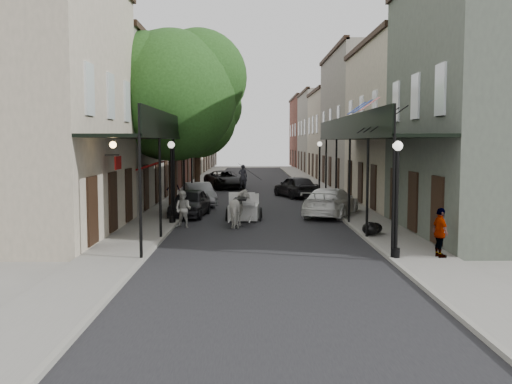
{
  "coord_description": "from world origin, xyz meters",
  "views": [
    {
      "loc": [
        -0.55,
        -19.88,
        3.79
      ],
      "look_at": [
        -0.27,
        5.1,
        1.6
      ],
      "focal_mm": 40.0,
      "sensor_mm": 36.0,
      "label": 1
    }
  ],
  "objects_px": {
    "car_left_near": "(190,203)",
    "car_right_near": "(331,202)",
    "tree_near": "(180,90)",
    "car_right_far": "(296,186)",
    "lamppost_right_near": "(397,197)",
    "car_left_far": "(225,180)",
    "tree_far": "(202,115)",
    "horse": "(240,209)",
    "pedestrian_sidewalk_left": "(173,187)",
    "lamppost_left": "(172,181)",
    "lamppost_right_far": "(319,168)",
    "carriage": "(244,198)",
    "pedestrian_walking": "(183,209)",
    "pedestrian_sidewalk_right": "(440,233)",
    "car_left_mid": "(199,194)"
  },
  "relations": [
    {
      "from": "carriage",
      "to": "car_right_near",
      "type": "distance_m",
      "value": 4.55
    },
    {
      "from": "car_left_far",
      "to": "car_right_far",
      "type": "xyz_separation_m",
      "value": [
        5.2,
        -7.58,
        0.02
      ]
    },
    {
      "from": "tree_near",
      "to": "pedestrian_walking",
      "type": "xyz_separation_m",
      "value": [
        0.7,
        -4.95,
        -5.66
      ]
    },
    {
      "from": "horse",
      "to": "lamppost_right_near",
      "type": "bearing_deg",
      "value": 127.86
    },
    {
      "from": "lamppost_right_near",
      "to": "lamppost_left",
      "type": "height_order",
      "value": "same"
    },
    {
      "from": "horse",
      "to": "pedestrian_walking",
      "type": "bearing_deg",
      "value": 7.56
    },
    {
      "from": "pedestrian_sidewalk_right",
      "to": "car_left_mid",
      "type": "height_order",
      "value": "pedestrian_sidewalk_right"
    },
    {
      "from": "lamppost_right_near",
      "to": "car_left_far",
      "type": "xyz_separation_m",
      "value": [
        -6.7,
        28.58,
        -1.31
      ]
    },
    {
      "from": "pedestrian_walking",
      "to": "car_left_mid",
      "type": "height_order",
      "value": "pedestrian_walking"
    },
    {
      "from": "lamppost_right_far",
      "to": "pedestrian_sidewalk_left",
      "type": "distance_m",
      "value": 9.75
    },
    {
      "from": "lamppost_right_near",
      "to": "car_left_far",
      "type": "relative_size",
      "value": 0.7
    },
    {
      "from": "lamppost_right_near",
      "to": "lamppost_left",
      "type": "distance_m",
      "value": 11.46
    },
    {
      "from": "pedestrian_walking",
      "to": "car_left_far",
      "type": "xyz_separation_m",
      "value": [
        0.9,
        21.36,
        -0.08
      ]
    },
    {
      "from": "carriage",
      "to": "pedestrian_sidewalk_left",
      "type": "xyz_separation_m",
      "value": [
        -4.72,
        9.08,
        -0.2
      ]
    },
    {
      "from": "lamppost_right_far",
      "to": "car_right_near",
      "type": "bearing_deg",
      "value": -93.18
    },
    {
      "from": "tree_near",
      "to": "car_right_far",
      "type": "relative_size",
      "value": 2.16
    },
    {
      "from": "pedestrian_sidewalk_left",
      "to": "car_right_near",
      "type": "relative_size",
      "value": 0.3
    },
    {
      "from": "tree_near",
      "to": "carriage",
      "type": "xyz_separation_m",
      "value": [
        3.38,
        -2.21,
        -5.42
      ]
    },
    {
      "from": "tree_far",
      "to": "pedestrian_sidewalk_right",
      "type": "height_order",
      "value": "tree_far"
    },
    {
      "from": "car_left_near",
      "to": "car_left_far",
      "type": "bearing_deg",
      "value": 92.15
    },
    {
      "from": "lamppost_right_far",
      "to": "car_left_far",
      "type": "xyz_separation_m",
      "value": [
        -6.7,
        8.58,
        -1.31
      ]
    },
    {
      "from": "car_left_far",
      "to": "lamppost_left",
      "type": "bearing_deg",
      "value": -112.44
    },
    {
      "from": "pedestrian_sidewalk_left",
      "to": "car_left_mid",
      "type": "height_order",
      "value": "pedestrian_sidewalk_left"
    },
    {
      "from": "lamppost_left",
      "to": "lamppost_right_far",
      "type": "xyz_separation_m",
      "value": [
        8.2,
        12.0,
        0.0
      ]
    },
    {
      "from": "car_right_near",
      "to": "lamppost_right_near",
      "type": "bearing_deg",
      "value": 114.54
    },
    {
      "from": "tree_near",
      "to": "pedestrian_sidewalk_right",
      "type": "relative_size",
      "value": 6.05
    },
    {
      "from": "pedestrian_sidewalk_left",
      "to": "car_left_near",
      "type": "distance_m",
      "value": 8.29
    },
    {
      "from": "lamppost_left",
      "to": "car_left_far",
      "type": "height_order",
      "value": "lamppost_left"
    },
    {
      "from": "pedestrian_walking",
      "to": "pedestrian_sidewalk_left",
      "type": "xyz_separation_m",
      "value": [
        -2.03,
        11.83,
        0.05
      ]
    },
    {
      "from": "pedestrian_sidewalk_left",
      "to": "pedestrian_sidewalk_right",
      "type": "bearing_deg",
      "value": 88.46
    },
    {
      "from": "pedestrian_sidewalk_right",
      "to": "car_left_near",
      "type": "xyz_separation_m",
      "value": [
        -9.12,
        11.0,
        -0.2
      ]
    },
    {
      "from": "lamppost_left",
      "to": "lamppost_right_far",
      "type": "distance_m",
      "value": 14.53
    },
    {
      "from": "car_right_far",
      "to": "lamppost_right_near",
      "type": "bearing_deg",
      "value": 74.55
    },
    {
      "from": "lamppost_right_far",
      "to": "car_right_near",
      "type": "distance_m",
      "value": 9.11
    },
    {
      "from": "pedestrian_sidewalk_left",
      "to": "car_left_near",
      "type": "xyz_separation_m",
      "value": [
        1.93,
        -8.06,
        -0.16
      ]
    },
    {
      "from": "tree_far",
      "to": "horse",
      "type": "relative_size",
      "value": 4.41
    },
    {
      "from": "lamppost_left",
      "to": "car_left_far",
      "type": "bearing_deg",
      "value": 85.83
    },
    {
      "from": "car_left_mid",
      "to": "car_left_far",
      "type": "height_order",
      "value": "car_left_far"
    },
    {
      "from": "car_right_near",
      "to": "pedestrian_sidewalk_right",
      "type": "bearing_deg",
      "value": 121.85
    },
    {
      "from": "lamppost_left",
      "to": "car_right_far",
      "type": "bearing_deg",
      "value": 62.73
    },
    {
      "from": "lamppost_right_near",
      "to": "car_right_far",
      "type": "distance_m",
      "value": 21.09
    },
    {
      "from": "carriage",
      "to": "car_left_mid",
      "type": "distance_m",
      "value": 6.65
    },
    {
      "from": "carriage",
      "to": "pedestrian_sidewalk_right",
      "type": "xyz_separation_m",
      "value": [
        6.34,
        -9.97,
        -0.16
      ]
    },
    {
      "from": "car_left_near",
      "to": "car_right_near",
      "type": "relative_size",
      "value": 0.82
    },
    {
      "from": "tree_far",
      "to": "lamppost_right_far",
      "type": "xyz_separation_m",
      "value": [
        8.35,
        -6.18,
        -3.79
      ]
    },
    {
      "from": "tree_far",
      "to": "lamppost_right_near",
      "type": "distance_m",
      "value": 27.74
    },
    {
      "from": "car_left_near",
      "to": "tree_far",
      "type": "bearing_deg",
      "value": 97.84
    },
    {
      "from": "lamppost_right_far",
      "to": "car_left_near",
      "type": "height_order",
      "value": "lamppost_right_far"
    },
    {
      "from": "horse",
      "to": "lamppost_left",
      "type": "bearing_deg",
      "value": -7.34
    },
    {
      "from": "lamppost_right_near",
      "to": "pedestrian_sidewalk_left",
      "type": "bearing_deg",
      "value": 116.82
    }
  ]
}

